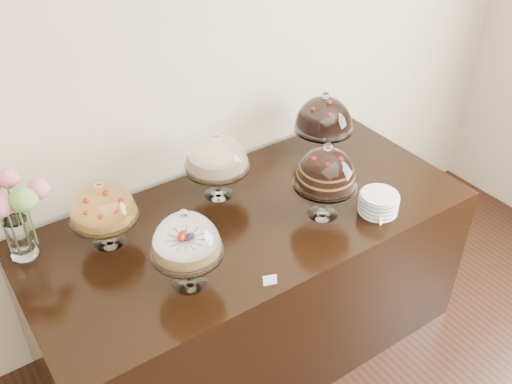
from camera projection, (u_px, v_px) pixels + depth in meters
wall_back at (160, 71)px, 2.74m from camera, size 5.00×0.04×3.00m
display_counter at (251, 283)px, 3.05m from camera, size 2.20×1.00×0.90m
cake_stand_sugar_sponge at (186, 239)px, 2.28m from camera, size 0.30×0.30×0.39m
cake_stand_choco_layer at (326, 170)px, 2.66m from camera, size 0.31×0.31×0.40m
cake_stand_cheesecake at (217, 156)px, 2.81m from camera, size 0.33×0.33×0.37m
cake_stand_dark_choco at (324, 116)px, 3.13m from camera, size 0.33×0.33×0.38m
cake_stand_fruit_tart at (102, 205)px, 2.52m from camera, size 0.31×0.31×0.35m
flower_vase at (10, 208)px, 2.41m from camera, size 0.33×0.30×0.40m
plate_stack at (379, 203)px, 2.79m from camera, size 0.19×0.19×0.10m
price_card_left at (270, 280)px, 2.40m from camera, size 0.06×0.03×0.04m
price_card_right at (383, 218)px, 2.75m from camera, size 0.06×0.03×0.04m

